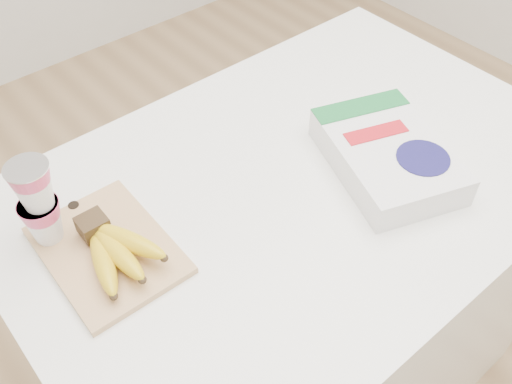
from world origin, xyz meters
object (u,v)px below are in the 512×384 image
cutting_board (108,250)px  bananas (114,249)px  table (292,299)px  yogurt_stack (38,201)px  cereal_box (387,155)px

cutting_board → bananas: bananas is taller
table → cutting_board: 0.59m
table → yogurt_stack: yogurt_stack is taller
table → cereal_box: size_ratio=3.35×
cutting_board → cereal_box: bearing=-16.2°
yogurt_stack → cereal_box: yogurt_stack is taller
bananas → table: bearing=-7.2°
yogurt_stack → cereal_box: size_ratio=0.48×
yogurt_stack → cutting_board: bearing=-54.3°
table → bananas: bananas is taller
cutting_board → table: bearing=-10.2°
cutting_board → cereal_box: cereal_box is taller
table → bananas: size_ratio=6.43×
table → cutting_board: (-0.38, 0.08, 0.44)m
cereal_box → cutting_board: bearing=-177.7°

